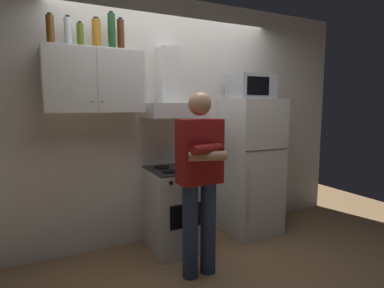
# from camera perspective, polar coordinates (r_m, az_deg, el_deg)

# --- Properties ---
(ground_plane) EXTENTS (7.00, 7.00, 0.00)m
(ground_plane) POSITION_cam_1_polar(r_m,az_deg,el_deg) (3.39, 0.00, -19.67)
(ground_plane) COLOR olive
(back_wall_tiled) EXTENTS (4.80, 0.10, 2.70)m
(back_wall_tiled) POSITION_cam_1_polar(r_m,az_deg,el_deg) (3.58, -4.28, 4.26)
(back_wall_tiled) COLOR silver
(back_wall_tiled) RESTS_ON ground_plane
(upper_cabinet) EXTENTS (0.90, 0.37, 0.60)m
(upper_cabinet) POSITION_cam_1_polar(r_m,az_deg,el_deg) (3.13, -17.56, 10.86)
(upper_cabinet) COLOR white
(stove_oven) EXTENTS (0.60, 0.62, 0.87)m
(stove_oven) POSITION_cam_1_polar(r_m,az_deg,el_deg) (3.41, -2.66, -11.61)
(stove_oven) COLOR white
(stove_oven) RESTS_ON ground_plane
(range_hood) EXTENTS (0.60, 0.44, 0.75)m
(range_hood) POSITION_cam_1_polar(r_m,az_deg,el_deg) (3.35, -3.66, 8.30)
(range_hood) COLOR white
(refrigerator) EXTENTS (0.60, 0.62, 1.60)m
(refrigerator) POSITION_cam_1_polar(r_m,az_deg,el_deg) (3.78, 10.62, -4.09)
(refrigerator) COLOR white
(refrigerator) RESTS_ON ground_plane
(microwave) EXTENTS (0.48, 0.37, 0.28)m
(microwave) POSITION_cam_1_polar(r_m,az_deg,el_deg) (3.73, 10.79, 10.26)
(microwave) COLOR #B7BABF
(microwave) RESTS_ON refrigerator
(person_standing) EXTENTS (0.38, 0.33, 1.64)m
(person_standing) POSITION_cam_1_polar(r_m,az_deg,el_deg) (2.73, 1.44, -6.15)
(person_standing) COLOR navy
(person_standing) RESTS_ON ground_plane
(bottle_olive_oil) EXTENTS (0.06, 0.06, 0.24)m
(bottle_olive_oil) POSITION_cam_1_polar(r_m,az_deg,el_deg) (3.20, -19.81, 18.17)
(bottle_olive_oil) COLOR #4C6B19
(bottle_olive_oil) RESTS_ON upper_cabinet
(bottle_wine_green) EXTENTS (0.07, 0.07, 0.36)m
(bottle_wine_green) POSITION_cam_1_polar(r_m,az_deg,el_deg) (3.24, -14.51, 19.29)
(bottle_wine_green) COLOR #19471E
(bottle_wine_green) RESTS_ON upper_cabinet
(bottle_rum_dark) EXTENTS (0.07, 0.07, 0.32)m
(bottle_rum_dark) POSITION_cam_1_polar(r_m,az_deg,el_deg) (3.27, -12.94, 18.84)
(bottle_rum_dark) COLOR #47230F
(bottle_rum_dark) RESTS_ON upper_cabinet
(bottle_vodka_clear) EXTENTS (0.07, 0.07, 0.29)m
(bottle_vodka_clear) POSITION_cam_1_polar(r_m,az_deg,el_deg) (3.21, -21.72, 18.46)
(bottle_vodka_clear) COLOR silver
(bottle_vodka_clear) RESTS_ON upper_cabinet
(bottle_liquor_amber) EXTENTS (0.08, 0.08, 0.30)m
(bottle_liquor_amber) POSITION_cam_1_polar(r_m,az_deg,el_deg) (3.23, -17.11, 18.67)
(bottle_liquor_amber) COLOR #B7721E
(bottle_liquor_amber) RESTS_ON upper_cabinet
(bottle_beer_brown) EXTENTS (0.07, 0.07, 0.27)m
(bottle_beer_brown) POSITION_cam_1_polar(r_m,az_deg,el_deg) (3.14, -24.56, 18.48)
(bottle_beer_brown) COLOR brown
(bottle_beer_brown) RESTS_ON upper_cabinet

